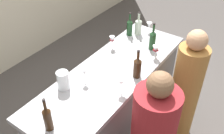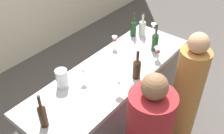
# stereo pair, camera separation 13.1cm
# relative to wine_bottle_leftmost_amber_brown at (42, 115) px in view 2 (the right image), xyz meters

# --- Properties ---
(ground_plane) EXTENTS (12.00, 12.00, 0.00)m
(ground_plane) POSITION_rel_wine_bottle_leftmost_amber_brown_xyz_m (0.88, 0.02, -1.11)
(ground_plane) COLOR #4C4744
(bar_counter) EXTENTS (2.05, 0.69, 0.99)m
(bar_counter) POSITION_rel_wine_bottle_leftmost_amber_brown_xyz_m (0.88, 0.02, -0.61)
(bar_counter) COLOR slate
(bar_counter) RESTS_ON ground
(wine_bottle_leftmost_amber_brown) EXTENTS (0.07, 0.07, 0.32)m
(wine_bottle_leftmost_amber_brown) POSITION_rel_wine_bottle_leftmost_amber_brown_xyz_m (0.00, 0.00, 0.00)
(wine_bottle_leftmost_amber_brown) COLOR #331E0F
(wine_bottle_leftmost_amber_brown) RESTS_ON bar_counter
(wine_bottle_second_left_amber_brown) EXTENTS (0.08, 0.08, 0.31)m
(wine_bottle_second_left_amber_brown) POSITION_rel_wine_bottle_leftmost_amber_brown_xyz_m (0.95, -0.23, -0.00)
(wine_bottle_second_left_amber_brown) COLOR #331E0F
(wine_bottle_second_left_amber_brown) RESTS_ON bar_counter
(wine_bottle_center_olive_green) EXTENTS (0.07, 0.07, 0.32)m
(wine_bottle_center_olive_green) POSITION_rel_wine_bottle_leftmost_amber_brown_xyz_m (1.48, -0.12, 0.00)
(wine_bottle_center_olive_green) COLOR #193D1E
(wine_bottle_center_olive_green) RESTS_ON bar_counter
(wine_bottle_second_right_olive_green) EXTENTS (0.07, 0.07, 0.30)m
(wine_bottle_second_right_olive_green) POSITION_rel_wine_bottle_leftmost_amber_brown_xyz_m (1.60, 0.26, -0.01)
(wine_bottle_second_right_olive_green) COLOR #193D1E
(wine_bottle_second_right_olive_green) RESTS_ON bar_counter
(wine_bottle_rightmost_clear_pale) EXTENTS (0.08, 0.08, 0.29)m
(wine_bottle_rightmost_clear_pale) POSITION_rel_wine_bottle_leftmost_amber_brown_xyz_m (1.68, 0.19, -0.01)
(wine_bottle_rightmost_clear_pale) COLOR #B7C6B2
(wine_bottle_rightmost_clear_pale) RESTS_ON bar_counter
(wine_glass_near_left) EXTENTS (0.08, 0.08, 0.16)m
(wine_glass_near_left) POSITION_rel_wine_bottle_leftmost_amber_brown_xyz_m (0.67, -0.23, -0.00)
(wine_glass_near_left) COLOR white
(wine_glass_near_left) RESTS_ON bar_counter
(wine_glass_near_center) EXTENTS (0.07, 0.07, 0.15)m
(wine_glass_near_center) POSITION_rel_wine_bottle_leftmost_amber_brown_xyz_m (1.35, -0.23, -0.02)
(wine_glass_near_center) COLOR white
(wine_glass_near_center) RESTS_ON bar_counter
(wine_glass_near_right) EXTENTS (0.07, 0.07, 0.13)m
(wine_glass_near_right) POSITION_rel_wine_bottle_leftmost_amber_brown_xyz_m (1.80, 0.10, -0.03)
(wine_glass_near_right) COLOR white
(wine_glass_near_right) RESTS_ON bar_counter
(wine_glass_far_left) EXTENTS (0.07, 0.07, 0.16)m
(wine_glass_far_left) POSITION_rel_wine_bottle_leftmost_amber_brown_xyz_m (0.59, 0.13, -0.01)
(wine_glass_far_left) COLOR white
(wine_glass_far_left) RESTS_ON bar_counter
(wine_glass_far_center) EXTENTS (0.07, 0.07, 0.15)m
(wine_glass_far_center) POSITION_rel_wine_bottle_leftmost_amber_brown_xyz_m (1.23, 0.26, -0.02)
(wine_glass_far_center) COLOR white
(wine_glass_far_center) RESTS_ON bar_counter
(water_pitcher) EXTENTS (0.11, 0.11, 0.19)m
(water_pitcher) POSITION_rel_wine_bottle_leftmost_amber_brown_xyz_m (0.42, 0.24, -0.03)
(water_pitcher) COLOR silver
(water_pitcher) RESTS_ON bar_counter
(person_left_guest) EXTENTS (0.38, 0.38, 1.43)m
(person_left_guest) POSITION_rel_wine_bottle_leftmost_amber_brown_xyz_m (1.38, -0.62, -0.45)
(person_left_guest) COLOR #9E6B33
(person_left_guest) RESTS_ON ground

